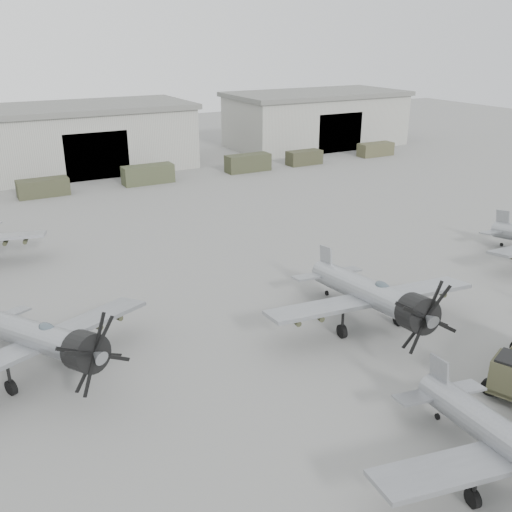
% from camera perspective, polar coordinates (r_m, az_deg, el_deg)
% --- Properties ---
extents(ground, '(220.00, 220.00, 0.00)m').
position_cam_1_polar(ground, '(29.94, 12.47, -14.87)').
color(ground, slate).
rests_on(ground, ground).
extents(hangar_center, '(29.00, 14.80, 8.70)m').
position_cam_1_polar(hangar_center, '(82.41, -16.86, 11.30)').
color(hangar_center, '#A7A89D').
rests_on(hangar_center, ground).
extents(hangar_right, '(29.00, 14.80, 8.70)m').
position_cam_1_polar(hangar_right, '(97.52, 6.00, 13.50)').
color(hangar_right, '#A7A89D').
rests_on(hangar_right, ground).
extents(support_truck_3, '(5.68, 2.20, 2.00)m').
position_cam_1_polar(support_truck_3, '(70.22, -20.52, 6.42)').
color(support_truck_3, '#383A26').
rests_on(support_truck_3, ground).
extents(support_truck_4, '(6.33, 2.20, 2.29)m').
position_cam_1_polar(support_truck_4, '(72.87, -10.74, 8.03)').
color(support_truck_4, '#3D422B').
rests_on(support_truck_4, ground).
extents(support_truck_5, '(6.17, 2.20, 2.30)m').
position_cam_1_polar(support_truck_5, '(78.21, -0.81, 9.29)').
color(support_truck_5, '#373A26').
rests_on(support_truck_5, ground).
extents(support_truck_6, '(5.05, 2.20, 1.97)m').
position_cam_1_polar(support_truck_6, '(82.79, 4.84, 9.78)').
color(support_truck_6, '#383824').
rests_on(support_truck_6, ground).
extents(support_truck_7, '(5.61, 2.20, 1.97)m').
position_cam_1_polar(support_truck_7, '(90.49, 11.87, 10.39)').
color(support_truck_7, '#48472F').
rests_on(support_truck_7, ground).
extents(aircraft_mid_1, '(12.95, 11.73, 5.28)m').
position_cam_1_polar(aircraft_mid_1, '(32.46, -20.63, -7.77)').
color(aircraft_mid_1, gray).
rests_on(aircraft_mid_1, ground).
extents(aircraft_mid_2, '(13.84, 12.46, 5.50)m').
position_cam_1_polar(aircraft_mid_2, '(35.67, 11.79, -3.90)').
color(aircraft_mid_2, '#989BA0').
rests_on(aircraft_mid_2, ground).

